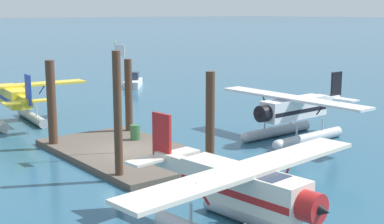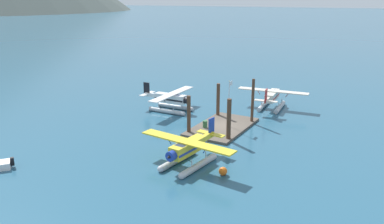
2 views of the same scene
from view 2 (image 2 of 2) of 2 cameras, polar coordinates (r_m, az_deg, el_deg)
ground_plane at (r=49.06m, az=4.50°, el=-2.38°), size 1200.00×1200.00×0.00m
dock_platform at (r=49.01m, az=4.50°, el=-2.21°), size 10.61×6.04×0.30m
piling_near_left at (r=44.01m, az=5.50°, el=-1.22°), size 0.51×0.51×5.03m
piling_near_right at (r=50.46m, az=9.01°, el=1.56°), size 0.38×0.38×5.98m
piling_far_left at (r=46.07m, az=-0.48°, el=-0.47°), size 0.46×0.46×4.79m
piling_far_right at (r=52.86m, az=3.90°, el=1.73°), size 0.47×0.47×4.74m
flagpole at (r=48.00m, az=5.58°, el=2.12°), size 0.95×0.10×5.89m
fuel_drum at (r=48.06m, az=1.95°, el=-1.81°), size 0.62×0.62×0.88m
mooring_buoy at (r=36.34m, az=4.63°, el=-8.77°), size 0.81×0.81×0.81m
seaplane_cream_stbd_aft at (r=58.37m, az=11.83°, el=2.05°), size 7.96×10.49×3.84m
seaplane_white_bow_right at (r=55.78m, az=-3.19°, el=1.70°), size 10.43×7.98×3.84m
seaplane_yellow_port_aft at (r=37.75m, az=-0.57°, el=-5.76°), size 7.96×10.49×3.84m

